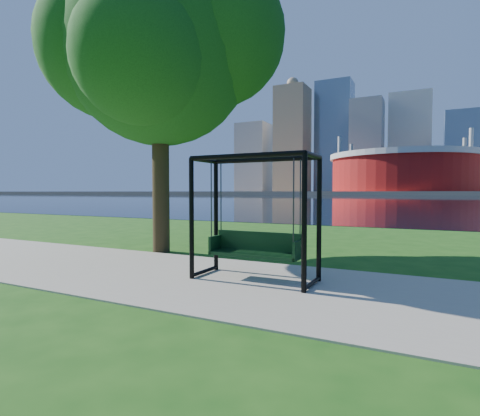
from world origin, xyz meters
The scene contains 8 objects.
ground centered at (0.00, 0.00, 0.00)m, with size 900.00×900.00×0.00m, color #1E5114.
path centered at (0.00, -0.50, 0.01)m, with size 120.00×4.00×0.03m, color #9E937F.
river centered at (0.00, 102.00, 0.01)m, with size 900.00×180.00×0.02m, color black.
far_bank centered at (0.00, 306.00, 1.00)m, with size 900.00×228.00×2.00m, color #937F60.
stadium centered at (-10.00, 235.00, 14.23)m, with size 83.00×83.00×32.00m.
skyline centered at (-4.27, 319.39, 35.89)m, with size 392.00×66.00×96.50m.
swing centered at (0.22, -0.18, 1.16)m, with size 2.35×1.04×2.39m.
park_tree centered at (-3.62, 1.82, 5.74)m, with size 6.66×6.02×8.27m.
Camera 1 is at (3.13, -6.67, 1.71)m, focal length 28.00 mm.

